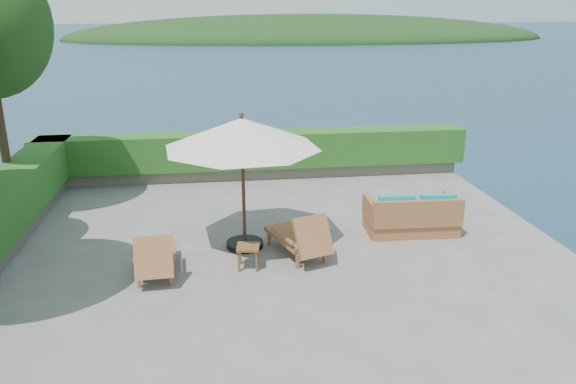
{
  "coord_description": "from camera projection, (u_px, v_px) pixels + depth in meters",
  "views": [
    {
      "loc": [
        -1.21,
        -10.21,
        4.76
      ],
      "look_at": [
        0.3,
        0.8,
        1.1
      ],
      "focal_mm": 35.0,
      "sensor_mm": 36.0,
      "label": 1
    }
  ],
  "objects": [
    {
      "name": "lounge_left",
      "position": [
        155.0,
        256.0,
        10.38
      ],
      "size": [
        0.79,
        1.67,
        0.94
      ],
      "rotation": [
        0.0,
        0.0,
        0.05
      ],
      "color": "#945A36",
      "rests_on": "ground"
    },
    {
      "name": "hedge_far",
      "position": [
        255.0,
        149.0,
        16.26
      ],
      "size": [
        12.4,
        0.9,
        1.0
      ],
      "primitive_type": "cube",
      "color": "#194513",
      "rests_on": "planter_wall_far"
    },
    {
      "name": "ocean",
      "position": [
        279.0,
        383.0,
        12.19
      ],
      "size": [
        600.0,
        600.0,
        0.0
      ],
      "primitive_type": "plane",
      "color": "#18364A",
      "rests_on": "ground"
    },
    {
      "name": "planter_wall_far",
      "position": [
        256.0,
        172.0,
        16.47
      ],
      "size": [
        12.0,
        0.6,
        0.36
      ],
      "primitive_type": "cube",
      "color": "slate",
      "rests_on": "ground"
    },
    {
      "name": "foundation",
      "position": [
        279.0,
        325.0,
        11.74
      ],
      "size": [
        12.0,
        12.0,
        3.0
      ],
      "primitive_type": "cube",
      "color": "#5A5148",
      "rests_on": "ocean"
    },
    {
      "name": "wicker_loveseat",
      "position": [
        412.0,
        217.0,
        12.34
      ],
      "size": [
        2.04,
        1.1,
        0.98
      ],
      "rotation": [
        0.0,
        0.0,
        -0.04
      ],
      "color": "#945A36",
      "rests_on": "ground"
    },
    {
      "name": "patio_umbrella",
      "position": [
        242.0,
        135.0,
        10.99
      ],
      "size": [
        3.94,
        3.94,
        2.83
      ],
      "rotation": [
        0.0,
        0.0,
        -0.29
      ],
      "color": "black",
      "rests_on": "ground"
    },
    {
      "name": "side_table",
      "position": [
        248.0,
        250.0,
        10.68
      ],
      "size": [
        0.48,
        0.48,
        0.46
      ],
      "rotation": [
        0.0,
        0.0,
        -0.13
      ],
      "color": "brown",
      "rests_on": "ground"
    },
    {
      "name": "ground",
      "position": [
        279.0,
        257.0,
        11.25
      ],
      "size": [
        12.0,
        12.0,
        0.0
      ],
      "primitive_type": "plane",
      "color": "gray",
      "rests_on": "ground"
    },
    {
      "name": "lounge_right",
      "position": [
        300.0,
        237.0,
        11.17
      ],
      "size": [
        1.23,
        1.87,
        1.0
      ],
      "rotation": [
        0.0,
        0.0,
        0.33
      ],
      "color": "#945A36",
      "rests_on": "ground"
    },
    {
      "name": "offshore_island",
      "position": [
        309.0,
        39.0,
        147.17
      ],
      "size": [
        126.0,
        57.6,
        12.6
      ],
      "primitive_type": "ellipsoid",
      "color": "black",
      "rests_on": "ocean"
    }
  ]
}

